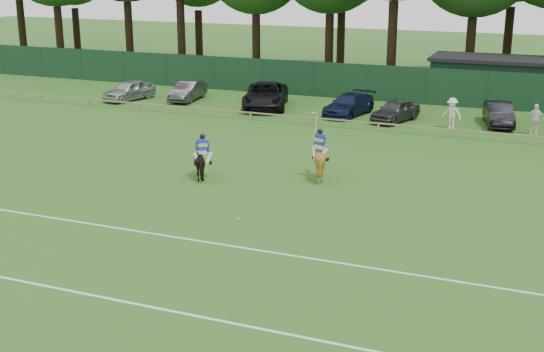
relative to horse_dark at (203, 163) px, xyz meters
The scene contains 19 objects.
ground 7.16m from the horse_dark, 55.70° to the right, with size 160.00×160.00×0.00m, color #1E4C14.
horse_dark is the anchor object (origin of this frame).
horse_chestnut 5.22m from the horse_dark, 21.62° to the left, with size 1.41×1.59×1.75m, color brown.
sedan_silver 20.14m from the horse_dark, 132.07° to the left, with size 1.63×4.04×1.38m, color #AAABAF.
sedan_grey 18.99m from the horse_dark, 120.49° to the left, with size 1.41×4.04×1.33m, color #2C2C2E.
suv_black 16.43m from the horse_dark, 102.73° to the left, with size 2.70×5.86×1.63m, color black.
sedan_navy 15.92m from the horse_dark, 82.17° to the left, with size 1.85×4.56×1.32m, color #111837.
hatch_grey 15.96m from the horse_dark, 70.58° to the left, with size 1.56×3.88×1.32m, color #323235.
estate_black 19.73m from the horse_dark, 55.31° to the left, with size 1.45×4.15×1.37m, color black.
spectator_left 16.80m from the horse_dark, 58.46° to the left, with size 1.17×0.67×1.81m, color silver.
spectator_mid 19.76m from the horse_dark, 47.59° to the left, with size 1.02×0.42×1.74m, color white.
rider_dark 0.68m from the horse_dark, 55.01° to the right, with size 0.84×0.66×1.41m.
rider_chestnut 5.29m from the horse_dark, 21.54° to the left, with size 0.91×0.76×2.05m.
polo_ball 5.86m from the horse_dark, 49.83° to the right, with size 0.09×0.09×0.09m, color silver.
pitch_lines 10.23m from the horse_dark, 66.84° to the right, with size 60.00×5.10×0.01m.
pitch_rail 12.77m from the horse_dark, 71.67° to the left, with size 62.10×0.10×0.50m.
perimeter_fence 21.50m from the horse_dark, 79.24° to the left, with size 92.08×0.08×2.50m.
utility_shed 26.12m from the horse_dark, 67.45° to the left, with size 8.40×4.40×3.04m.
tree_row 29.74m from the horse_dark, 78.33° to the left, with size 96.00×12.00×21.00m, color #26561C, non-canonical shape.
Camera 1 is at (10.65, -22.00, 9.47)m, focal length 48.00 mm.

